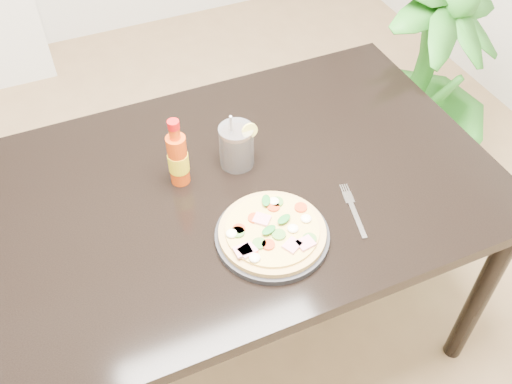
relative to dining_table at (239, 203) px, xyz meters
name	(u,v)px	position (x,y,z in m)	size (l,w,h in m)	color
floor	(185,362)	(-0.24, -0.05, -0.67)	(4.50, 4.50, 0.00)	#9E7A51
dining_table	(239,203)	(0.00, 0.00, 0.00)	(1.40, 0.90, 0.75)	black
plate	(272,236)	(0.00, -0.21, 0.09)	(0.28, 0.28, 0.02)	black
pizza	(272,231)	(0.00, -0.21, 0.11)	(0.26, 0.26, 0.03)	#D7B960
hot_sauce_bottle	(178,158)	(-0.14, 0.07, 0.17)	(0.06, 0.06, 0.21)	#D4410C
cola_cup	(237,147)	(0.03, 0.07, 0.14)	(0.10, 0.10, 0.19)	black
fork	(353,209)	(0.24, -0.21, 0.09)	(0.06, 0.19, 0.00)	silver
houseplant	(419,89)	(0.92, 0.40, -0.15)	(0.58, 0.58, 1.04)	#26731E
plant_pot	(399,165)	(0.92, 0.40, -0.56)	(0.28, 0.28, 0.22)	brown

